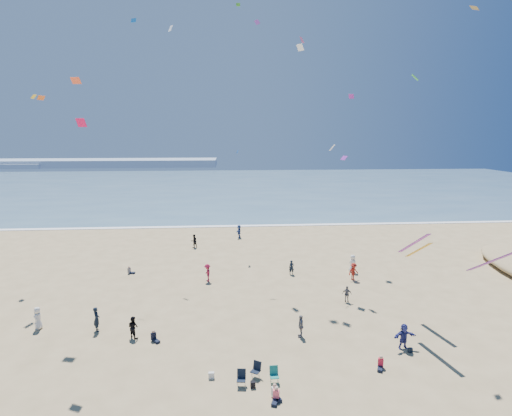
{
  "coord_description": "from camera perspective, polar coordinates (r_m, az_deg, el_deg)",
  "views": [
    {
      "loc": [
        0.11,
        -18.18,
        14.8
      ],
      "look_at": [
        2.0,
        8.0,
        9.9
      ],
      "focal_mm": 28.0,
      "sensor_mm": 36.0,
      "label": 1
    }
  ],
  "objects": [
    {
      "name": "headland_far",
      "position": [
        197.99,
        -21.92,
        5.99
      ],
      "size": [
        110.0,
        20.0,
        3.2
      ],
      "primitive_type": "cube",
      "color": "#7A8EA8",
      "rests_on": "ground"
    },
    {
      "name": "surf_line",
      "position": [
        64.88,
        -4.13,
        -2.6
      ],
      "size": [
        220.0,
        1.2,
        0.08
      ],
      "primitive_type": "cube",
      "color": "white",
      "rests_on": "ground"
    },
    {
      "name": "kites_aloft",
      "position": [
        32.28,
        10.27,
        8.65
      ],
      "size": [
        41.83,
        35.48,
        25.43
      ],
      "color": "blue",
      "rests_on": "ground"
    },
    {
      "name": "seated_group",
      "position": [
        30.04,
        -4.37,
        -18.06
      ],
      "size": [
        21.22,
        22.57,
        0.84
      ],
      "color": "silver",
      "rests_on": "ground"
    },
    {
      "name": "standing_flyers",
      "position": [
        37.45,
        1.42,
        -11.23
      ],
      "size": [
        28.93,
        45.6,
        1.94
      ],
      "color": "black",
      "rests_on": "ground"
    },
    {
      "name": "black_backpack",
      "position": [
        25.8,
        -0.44,
        -23.92
      ],
      "size": [
        0.3,
        0.22,
        0.38
      ],
      "primitive_type": "cube",
      "color": "black",
      "rests_on": "ground"
    },
    {
      "name": "navy_bag",
      "position": [
        30.94,
        21.18,
        -18.42
      ],
      "size": [
        0.28,
        0.18,
        0.34
      ],
      "primitive_type": "cube",
      "color": "black",
      "rests_on": "ground"
    },
    {
      "name": "ocean",
      "position": [
        114.14,
        -4.16,
        3.11
      ],
      "size": [
        220.0,
        100.0,
        0.06
      ],
      "primitive_type": "cube",
      "color": "#476B84",
      "rests_on": "ground"
    },
    {
      "name": "white_tote",
      "position": [
        26.68,
        -6.39,
        -22.67
      ],
      "size": [
        0.35,
        0.2,
        0.4
      ],
      "primitive_type": "cube",
      "color": "silver",
      "rests_on": "ground"
    },
    {
      "name": "chair_cluster",
      "position": [
        26.03,
        0.15,
        -22.74
      ],
      "size": [
        2.64,
        1.54,
        1.0
      ],
      "color": "black",
      "rests_on": "ground"
    }
  ]
}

